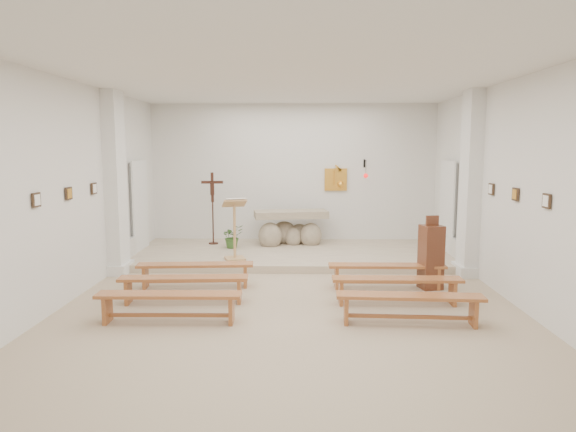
{
  "coord_description": "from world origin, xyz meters",
  "views": [
    {
      "loc": [
        0.13,
        -7.73,
        2.43
      ],
      "look_at": [
        -0.06,
        1.6,
        1.19
      ],
      "focal_mm": 32.0,
      "sensor_mm": 36.0,
      "label": 1
    }
  ],
  "objects_px": {
    "crucifix_stand": "(213,203)",
    "donation_pedestal": "(431,257)",
    "bench_right_third": "(410,302)",
    "bench_left_front": "(196,269)",
    "lectern": "(235,229)",
    "altar": "(290,230)",
    "bench_left_second": "(184,283)",
    "bench_left_third": "(169,301)",
    "bench_right_front": "(387,270)",
    "bench_right_second": "(397,284)"
  },
  "relations": [
    {
      "from": "lectern",
      "to": "bench_right_third",
      "type": "bearing_deg",
      "value": -67.97
    },
    {
      "from": "donation_pedestal",
      "to": "bench_right_second",
      "type": "height_order",
      "value": "donation_pedestal"
    },
    {
      "from": "altar",
      "to": "bench_left_second",
      "type": "bearing_deg",
      "value": -119.93
    },
    {
      "from": "bench_left_second",
      "to": "bench_right_third",
      "type": "xyz_separation_m",
      "value": [
        3.33,
        -0.92,
        0.0
      ]
    },
    {
      "from": "bench_left_third",
      "to": "bench_right_second",
      "type": "bearing_deg",
      "value": 14.81
    },
    {
      "from": "lectern",
      "to": "bench_left_third",
      "type": "bearing_deg",
      "value": -116.06
    },
    {
      "from": "crucifix_stand",
      "to": "bench_right_third",
      "type": "height_order",
      "value": "crucifix_stand"
    },
    {
      "from": "altar",
      "to": "lectern",
      "type": "relative_size",
      "value": 1.39
    },
    {
      "from": "altar",
      "to": "bench_left_front",
      "type": "bearing_deg",
      "value": -125.03
    },
    {
      "from": "lectern",
      "to": "bench_left_third",
      "type": "xyz_separation_m",
      "value": [
        -0.5,
        -3.41,
        -0.47
      ]
    },
    {
      "from": "bench_left_second",
      "to": "bench_right_second",
      "type": "height_order",
      "value": "same"
    },
    {
      "from": "lectern",
      "to": "crucifix_stand",
      "type": "bearing_deg",
      "value": 95.24
    },
    {
      "from": "lectern",
      "to": "bench_right_second",
      "type": "bearing_deg",
      "value": -58.97
    },
    {
      "from": "bench_left_second",
      "to": "crucifix_stand",
      "type": "bearing_deg",
      "value": 89.85
    },
    {
      "from": "lectern",
      "to": "bench_right_second",
      "type": "distance_m",
      "value": 3.8
    },
    {
      "from": "crucifix_stand",
      "to": "bench_left_third",
      "type": "relative_size",
      "value": 0.84
    },
    {
      "from": "bench_right_front",
      "to": "bench_right_third",
      "type": "bearing_deg",
      "value": -90.19
    },
    {
      "from": "altar",
      "to": "bench_left_second",
      "type": "distance_m",
      "value": 4.51
    },
    {
      "from": "crucifix_stand",
      "to": "altar",
      "type": "bearing_deg",
      "value": -4.13
    },
    {
      "from": "bench_left_front",
      "to": "bench_left_third",
      "type": "relative_size",
      "value": 1.01
    },
    {
      "from": "donation_pedestal",
      "to": "bench_right_third",
      "type": "height_order",
      "value": "donation_pedestal"
    },
    {
      "from": "lectern",
      "to": "bench_right_front",
      "type": "bearing_deg",
      "value": -46.62
    },
    {
      "from": "bench_left_front",
      "to": "bench_left_third",
      "type": "bearing_deg",
      "value": -93.99
    },
    {
      "from": "altar",
      "to": "bench_right_second",
      "type": "xyz_separation_m",
      "value": [
        1.74,
        -4.22,
        -0.17
      ]
    },
    {
      "from": "altar",
      "to": "bench_left_third",
      "type": "height_order",
      "value": "altar"
    },
    {
      "from": "crucifix_stand",
      "to": "bench_left_second",
      "type": "distance_m",
      "value": 4.31
    },
    {
      "from": "crucifix_stand",
      "to": "bench_right_second",
      "type": "bearing_deg",
      "value": -53.78
    },
    {
      "from": "altar",
      "to": "bench_right_third",
      "type": "xyz_separation_m",
      "value": [
        1.74,
        -5.14,
        -0.17
      ]
    },
    {
      "from": "bench_left_front",
      "to": "bench_right_front",
      "type": "distance_m",
      "value": 3.33
    },
    {
      "from": "donation_pedestal",
      "to": "bench_right_second",
      "type": "bearing_deg",
      "value": -142.1
    },
    {
      "from": "bench_left_front",
      "to": "bench_right_second",
      "type": "height_order",
      "value": "same"
    },
    {
      "from": "crucifix_stand",
      "to": "bench_right_front",
      "type": "distance_m",
      "value": 4.93
    },
    {
      "from": "bench_right_front",
      "to": "bench_right_second",
      "type": "bearing_deg",
      "value": -90.19
    },
    {
      "from": "bench_left_second",
      "to": "bench_left_third",
      "type": "xyz_separation_m",
      "value": [
        0.0,
        -0.92,
        0.0
      ]
    },
    {
      "from": "lectern",
      "to": "donation_pedestal",
      "type": "distance_m",
      "value": 3.92
    },
    {
      "from": "crucifix_stand",
      "to": "donation_pedestal",
      "type": "distance_m",
      "value": 5.46
    },
    {
      "from": "bench_left_second",
      "to": "bench_left_third",
      "type": "distance_m",
      "value": 0.92
    },
    {
      "from": "donation_pedestal",
      "to": "bench_left_second",
      "type": "height_order",
      "value": "donation_pedestal"
    },
    {
      "from": "bench_right_third",
      "to": "crucifix_stand",
      "type": "bearing_deg",
      "value": 127.64
    },
    {
      "from": "crucifix_stand",
      "to": "donation_pedestal",
      "type": "height_order",
      "value": "crucifix_stand"
    },
    {
      "from": "bench_right_front",
      "to": "altar",
      "type": "bearing_deg",
      "value": 117.59
    },
    {
      "from": "bench_right_front",
      "to": "bench_right_second",
      "type": "height_order",
      "value": "same"
    },
    {
      "from": "bench_left_front",
      "to": "altar",
      "type": "bearing_deg",
      "value": 60.17
    },
    {
      "from": "bench_right_second",
      "to": "bench_right_third",
      "type": "xyz_separation_m",
      "value": [
        0.0,
        -0.92,
        0.0
      ]
    },
    {
      "from": "lectern",
      "to": "bench_left_second",
      "type": "height_order",
      "value": "lectern"
    },
    {
      "from": "bench_left_front",
      "to": "lectern",
      "type": "bearing_deg",
      "value": 68.3
    },
    {
      "from": "crucifix_stand",
      "to": "bench_right_second",
      "type": "height_order",
      "value": "crucifix_stand"
    },
    {
      "from": "lectern",
      "to": "bench_left_second",
      "type": "relative_size",
      "value": 0.64
    },
    {
      "from": "bench_left_front",
      "to": "bench_left_third",
      "type": "distance_m",
      "value": 1.84
    },
    {
      "from": "bench_left_third",
      "to": "altar",
      "type": "bearing_deg",
      "value": 72.1
    }
  ]
}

